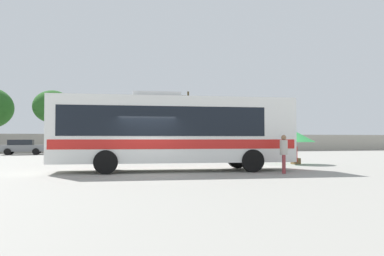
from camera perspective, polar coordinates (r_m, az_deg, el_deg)
ground_plane at (r=26.87m, az=-9.96°, el=-4.87°), size 300.00×300.00×0.00m
perimeter_wall at (r=44.46m, az=-12.09°, el=-2.24°), size 80.00×0.30×2.09m
coach_bus_white_red at (r=18.19m, az=-3.12°, el=-0.22°), size 11.47×3.67×3.69m
attendant_by_bus_door at (r=17.36m, az=13.49°, el=-3.44°), size 0.46×0.46×1.69m
vendor_umbrella_near_gate_green at (r=24.06m, az=15.13°, el=-1.32°), size 2.34×2.34×1.98m
parked_car_second_grey at (r=40.93m, az=-23.89°, el=-2.56°), size 4.05×2.03×1.46m
utility_pole_near at (r=50.02m, az=-0.58°, el=1.24°), size 1.78×0.50×7.75m
utility_pole_far at (r=47.47m, az=-6.29°, el=1.09°), size 1.79×0.49×7.23m
roadside_tree_midleft at (r=48.52m, az=-20.03°, el=2.99°), size 4.54×4.54×7.32m
roadside_tree_midright at (r=51.91m, az=-5.82°, el=1.44°), size 5.27×5.27×6.57m
roadside_tree_right at (r=49.07m, az=-0.59°, el=2.30°), size 4.80×4.80×6.97m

